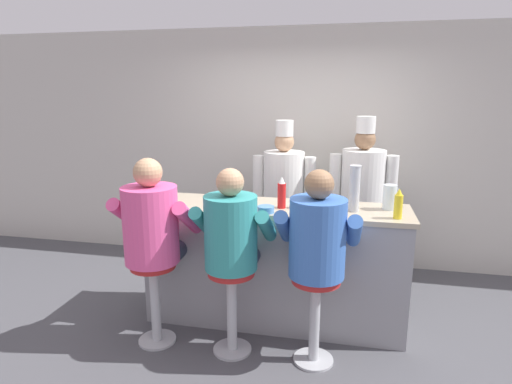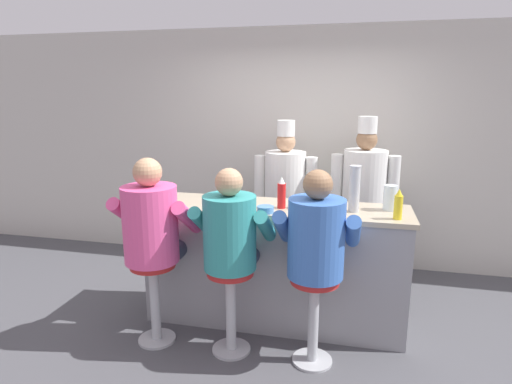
% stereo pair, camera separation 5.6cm
% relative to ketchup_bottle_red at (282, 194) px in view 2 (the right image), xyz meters
% --- Properties ---
extents(ground_plane, '(20.00, 20.00, 0.00)m').
position_rel_ketchup_bottle_red_xyz_m(ground_plane, '(-0.06, -0.24, -1.17)').
color(ground_plane, '#4C4C51').
extents(wall_back, '(10.00, 0.06, 2.70)m').
position_rel_ketchup_bottle_red_xyz_m(wall_back, '(-0.06, 1.54, 0.18)').
color(wall_back, beige).
rests_on(wall_back, ground_plane).
extents(diner_counter, '(2.24, 0.59, 1.05)m').
position_rel_ketchup_bottle_red_xyz_m(diner_counter, '(-0.06, 0.05, -0.65)').
color(diner_counter, gray).
rests_on(diner_counter, ground_plane).
extents(ketchup_bottle_red, '(0.07, 0.07, 0.26)m').
position_rel_ketchup_bottle_red_xyz_m(ketchup_bottle_red, '(0.00, 0.00, 0.00)').
color(ketchup_bottle_red, red).
rests_on(ketchup_bottle_red, diner_counter).
extents(mustard_bottle_yellow, '(0.06, 0.06, 0.23)m').
position_rel_ketchup_bottle_red_xyz_m(mustard_bottle_yellow, '(0.91, -0.12, -0.01)').
color(mustard_bottle_yellow, yellow).
rests_on(mustard_bottle_yellow, diner_counter).
extents(hot_sauce_bottle_orange, '(0.03, 0.03, 0.15)m').
position_rel_ketchup_bottle_red_xyz_m(hot_sauce_bottle_orange, '(0.37, -0.15, -0.05)').
color(hot_sauce_bottle_orange, orange).
rests_on(hot_sauce_bottle_orange, diner_counter).
extents(water_pitcher_clear, '(0.13, 0.11, 0.21)m').
position_rel_ketchup_bottle_red_xyz_m(water_pitcher_clear, '(0.87, 0.14, -0.02)').
color(water_pitcher_clear, silver).
rests_on(water_pitcher_clear, diner_counter).
extents(breakfast_plate, '(0.27, 0.27, 0.05)m').
position_rel_ketchup_bottle_red_xyz_m(breakfast_plate, '(-0.44, 0.06, -0.11)').
color(breakfast_plate, white).
rests_on(breakfast_plate, diner_counter).
extents(cereal_bowl, '(0.13, 0.13, 0.05)m').
position_rel_ketchup_bottle_red_xyz_m(cereal_bowl, '(-0.10, -0.17, -0.10)').
color(cereal_bowl, '#4C7FB7').
rests_on(cereal_bowl, diner_counter).
extents(coffee_mug_white, '(0.12, 0.08, 0.09)m').
position_rel_ketchup_bottle_red_xyz_m(coffee_mug_white, '(0.34, -0.05, -0.08)').
color(coffee_mug_white, white).
rests_on(coffee_mug_white, diner_counter).
extents(coffee_mug_blue, '(0.13, 0.09, 0.08)m').
position_rel_ketchup_bottle_red_xyz_m(coffee_mug_blue, '(0.15, 0.03, -0.08)').
color(coffee_mug_blue, '#4C7AB2').
rests_on(coffee_mug_blue, diner_counter).
extents(cup_stack_steel, '(0.09, 0.09, 0.37)m').
position_rel_ketchup_bottle_red_xyz_m(cup_stack_steel, '(0.58, 0.02, 0.06)').
color(cup_stack_steel, '#B7BABF').
rests_on(cup_stack_steel, diner_counter).
extents(diner_seated_pink, '(0.64, 0.63, 1.51)m').
position_rel_ketchup_bottle_red_xyz_m(diner_seated_pink, '(-0.94, -0.46, -0.23)').
color(diner_seated_pink, '#B2B5BA').
rests_on(diner_seated_pink, ground_plane).
extents(diner_seated_teal, '(0.60, 0.59, 1.46)m').
position_rel_ketchup_bottle_red_xyz_m(diner_seated_teal, '(-0.30, -0.46, -0.25)').
color(diner_seated_teal, '#B2B5BA').
rests_on(diner_seated_teal, ground_plane).
extents(diner_seated_blue, '(0.61, 0.60, 1.47)m').
position_rel_ketchup_bottle_red_xyz_m(diner_seated_blue, '(0.33, -0.46, -0.25)').
color(diner_seated_blue, '#B2B5BA').
rests_on(diner_seated_blue, ground_plane).
extents(cook_in_whites_near, '(0.67, 0.43, 1.71)m').
position_rel_ketchup_bottle_red_xyz_m(cook_in_whites_near, '(-0.13, 1.01, -0.23)').
color(cook_in_whites_near, '#232328').
rests_on(cook_in_whites_near, ground_plane).
extents(cook_in_whites_far, '(0.69, 0.44, 1.75)m').
position_rel_ketchup_bottle_red_xyz_m(cook_in_whites_far, '(0.68, 1.04, -0.21)').
color(cook_in_whites_far, '#232328').
rests_on(cook_in_whites_far, ground_plane).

